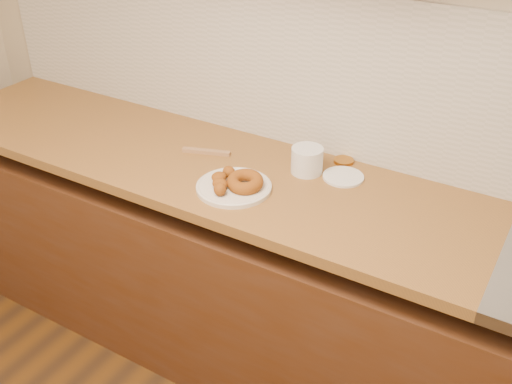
{
  "coord_description": "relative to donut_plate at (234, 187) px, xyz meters",
  "views": [
    {
      "loc": [
        0.6,
        0.11,
        1.96
      ],
      "look_at": [
        -0.26,
        1.56,
        0.93
      ],
      "focal_mm": 42.0,
      "sensor_mm": 36.0,
      "label": 1
    }
  ],
  "objects": [
    {
      "name": "wooden_utensil",
      "position": [
        -0.23,
        0.17,
        -0.0
      ],
      "size": [
        0.18,
        0.08,
        0.01
      ],
      "primitive_type": "cube",
      "rotation": [
        0.0,
        0.0,
        0.33
      ],
      "color": "#946A44",
      "rests_on": "butcher_block"
    },
    {
      "name": "donut_plate",
      "position": [
        0.0,
        0.0,
        0.0
      ],
      "size": [
        0.26,
        0.26,
        0.01
      ],
      "primitive_type": "cylinder",
      "color": "beige",
      "rests_on": "butcher_block"
    },
    {
      "name": "ring_donut",
      "position": [
        0.04,
        0.01,
        0.03
      ],
      "size": [
        0.17,
        0.17,
        0.06
      ],
      "primitive_type": "torus",
      "rotation": [
        0.1,
        0.0,
        0.52
      ],
      "color": "brown",
      "rests_on": "donut_plate"
    },
    {
      "name": "butcher_block",
      "position": [
        -0.29,
        0.11,
        -0.03
      ],
      "size": [
        2.3,
        0.62,
        0.04
      ],
      "primitive_type": "cube",
      "color": "brown",
      "rests_on": "base_cabinet"
    },
    {
      "name": "tub_lid",
      "position": [
        0.29,
        0.26,
        -0.0
      ],
      "size": [
        0.16,
        0.16,
        0.01
      ],
      "primitive_type": "cylinder",
      "rotation": [
        0.0,
        0.0,
        0.07
      ],
      "color": "silver",
      "rests_on": "butcher_block"
    },
    {
      "name": "base_cabinet",
      "position": [
        0.36,
        0.11,
        -0.52
      ],
      "size": [
        3.6,
        0.6,
        0.77
      ],
      "primitive_type": "cube",
      "color": "#482A1B",
      "rests_on": "floor"
    },
    {
      "name": "brass_jar_lid",
      "position": [
        0.25,
        0.37,
        -0.0
      ],
      "size": [
        0.09,
        0.09,
        0.01
      ],
      "primitive_type": "cylinder",
      "rotation": [
        0.0,
        0.0,
        0.23
      ],
      "color": "#AE7026",
      "rests_on": "butcher_block"
    },
    {
      "name": "wall_back",
      "position": [
        0.36,
        0.42,
        0.44
      ],
      "size": [
        4.0,
        0.02,
        2.7
      ],
      "primitive_type": "cube",
      "color": "#B7AB8A",
      "rests_on": "ground"
    },
    {
      "name": "backsplash",
      "position": [
        0.36,
        0.41,
        0.29
      ],
      "size": [
        3.6,
        0.02,
        0.6
      ],
      "primitive_type": "cube",
      "color": "#B9B3A7",
      "rests_on": "wall_back"
    },
    {
      "name": "fried_dough_chunks",
      "position": [
        -0.03,
        -0.02,
        0.03
      ],
      "size": [
        0.12,
        0.17,
        0.04
      ],
      "color": "brown",
      "rests_on": "donut_plate"
    },
    {
      "name": "plastic_tub",
      "position": [
        0.16,
        0.23,
        0.04
      ],
      "size": [
        0.14,
        0.14,
        0.09
      ],
      "primitive_type": "cylinder",
      "rotation": [
        0.0,
        0.0,
        0.34
      ],
      "color": "silver",
      "rests_on": "butcher_block"
    }
  ]
}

